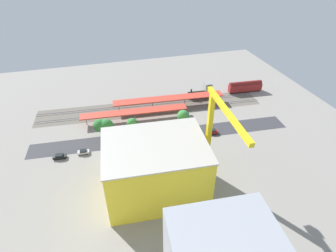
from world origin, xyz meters
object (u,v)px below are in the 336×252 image
(parked_car_4, at_px, (130,145))
(parked_car_5, at_px, (108,149))
(parked_car_6, at_px, (83,152))
(street_tree_2, at_px, (183,116))
(street_tree_3, at_px, (132,123))
(construction_building, at_px, (156,169))
(box_truck_1, at_px, (113,157))
(street_tree_0, at_px, (106,126))
(parked_car_2, at_px, (172,138))
(parked_car_7, at_px, (60,157))
(platform_canopy_far, at_px, (169,98))
(tower_crane, at_px, (213,132))
(parked_car_3, at_px, (152,141))
(parked_car_1, at_px, (192,136))
(parked_car_0, at_px, (212,132))
(street_tree_1, at_px, (100,125))
(platform_canopy_near, at_px, (134,112))
(locomotive, at_px, (203,94))
(traffic_light, at_px, (161,135))
(box_truck_0, at_px, (150,153))
(passenger_coach, at_px, (245,86))

(parked_car_4, xyz_separation_m, parked_car_5, (8.11, 0.24, 0.03))
(parked_car_6, bearing_deg, parked_car_5, 176.07)
(street_tree_2, bearing_deg, street_tree_3, -0.64)
(construction_building, bearing_deg, parked_car_4, -74.57)
(box_truck_1, xyz_separation_m, street_tree_0, (0.79, -14.58, 3.99))
(parked_car_2, xyz_separation_m, parked_car_7, (42.30, 0.01, 0.00))
(platform_canopy_far, height_order, tower_crane, tower_crane)
(construction_building, distance_m, street_tree_0, 34.46)
(parked_car_3, bearing_deg, parked_car_5, 1.10)
(parked_car_3, height_order, parked_car_5, parked_car_3)
(parked_car_1, height_order, street_tree_2, street_tree_2)
(platform_canopy_far, bearing_deg, parked_car_0, 113.77)
(parked_car_6, distance_m, street_tree_1, 12.15)
(platform_canopy_far, bearing_deg, street_tree_1, 26.97)
(street_tree_1, height_order, street_tree_3, street_tree_1)
(parked_car_0, xyz_separation_m, parked_car_7, (59.24, -0.29, -0.06))
(parked_car_4, bearing_deg, parked_car_7, 0.02)
(parked_car_5, height_order, construction_building, construction_building)
(platform_canopy_near, xyz_separation_m, parked_car_3, (-3.74, 18.45, -3.08))
(street_tree_1, bearing_deg, parked_car_0, 168.17)
(street_tree_0, relative_size, street_tree_3, 1.18)
(locomotive, xyz_separation_m, street_tree_2, (17.26, 21.51, 3.06))
(traffic_light, bearing_deg, box_truck_0, 48.02)
(parked_car_3, bearing_deg, platform_canopy_near, -78.54)
(parked_car_2, relative_size, parked_car_3, 1.00)
(box_truck_0, bearing_deg, traffic_light, -131.98)
(locomotive, distance_m, street_tree_2, 27.74)
(parked_car_2, bearing_deg, locomotive, -129.42)
(parked_car_0, height_order, parked_car_4, parked_car_0)
(box_truck_0, distance_m, street_tree_0, 21.34)
(parked_car_3, height_order, traffic_light, traffic_light)
(box_truck_0, relative_size, street_tree_3, 1.41)
(parked_car_3, distance_m, street_tree_1, 21.38)
(tower_crane, relative_size, street_tree_3, 4.44)
(traffic_light, bearing_deg, parked_car_3, -21.85)
(parked_car_3, height_order, parked_car_4, parked_car_3)
(parked_car_6, height_order, street_tree_0, street_tree_0)
(platform_canopy_far, xyz_separation_m, passenger_coach, (-41.95, -4.19, -1.28))
(parked_car_7, relative_size, street_tree_3, 0.68)
(parked_car_2, height_order, parked_car_7, parked_car_2)
(street_tree_1, relative_size, street_tree_2, 1.11)
(platform_canopy_near, height_order, traffic_light, traffic_light)
(parked_car_7, height_order, construction_building, construction_building)
(box_truck_1, bearing_deg, platform_canopy_far, -132.61)
(construction_building, distance_m, street_tree_1, 35.99)
(parked_car_0, xyz_separation_m, parked_car_2, (16.94, -0.30, -0.06))
(platform_canopy_far, relative_size, parked_car_3, 12.13)
(parked_car_6, xyz_separation_m, construction_building, (-22.01, 24.12, 8.20))
(parked_car_0, bearing_deg, street_tree_2, -40.38)
(parked_car_6, bearing_deg, parked_car_2, 179.36)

